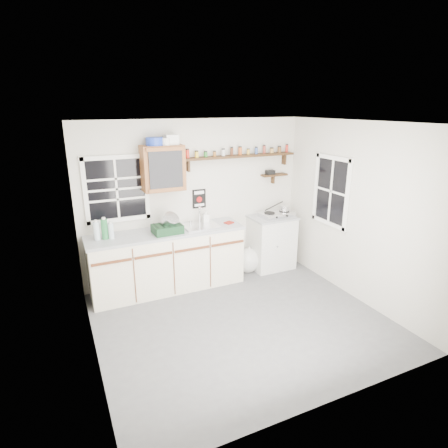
% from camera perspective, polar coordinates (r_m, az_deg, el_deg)
% --- Properties ---
extents(room, '(3.64, 3.24, 2.54)m').
position_cam_1_polar(room, '(4.51, 2.91, -0.94)').
color(room, '#4F4F51').
rests_on(room, ground).
extents(main_cabinet, '(2.31, 0.63, 0.92)m').
position_cam_1_polar(main_cabinet, '(5.72, -8.55, -5.43)').
color(main_cabinet, beige).
rests_on(main_cabinet, floor).
extents(right_cabinet, '(0.73, 0.57, 0.91)m').
position_cam_1_polar(right_cabinet, '(6.45, 7.20, -2.72)').
color(right_cabinet, beige).
rests_on(right_cabinet, floor).
extents(sink, '(0.52, 0.44, 0.29)m').
position_cam_1_polar(sink, '(5.72, -3.63, -0.24)').
color(sink, silver).
rests_on(sink, main_cabinet).
extents(upper_cabinet, '(0.60, 0.32, 0.65)m').
position_cam_1_polar(upper_cabinet, '(5.49, -9.28, 8.40)').
color(upper_cabinet, brown).
rests_on(upper_cabinet, wall_back).
extents(upper_cabinet_clutter, '(0.46, 0.24, 0.14)m').
position_cam_1_polar(upper_cabinet_clutter, '(5.44, -9.50, 12.39)').
color(upper_cabinet_clutter, '#1B37B0').
rests_on(upper_cabinet_clutter, upper_cabinet).
extents(spice_shelf, '(1.91, 0.18, 0.35)m').
position_cam_1_polar(spice_shelf, '(6.00, 2.42, 10.41)').
color(spice_shelf, black).
rests_on(spice_shelf, wall_back).
extents(secondary_shelf, '(0.45, 0.16, 0.24)m').
position_cam_1_polar(secondary_shelf, '(6.37, 7.46, 7.48)').
color(secondary_shelf, black).
rests_on(secondary_shelf, wall_back).
extents(warning_sign, '(0.22, 0.02, 0.30)m').
position_cam_1_polar(warning_sign, '(5.91, -3.80, 3.87)').
color(warning_sign, black).
rests_on(warning_sign, wall_back).
extents(window_back, '(0.93, 0.03, 0.98)m').
position_cam_1_polar(window_back, '(5.54, -16.04, 5.14)').
color(window_back, black).
rests_on(window_back, wall_back).
extents(window_right, '(0.03, 0.78, 1.08)m').
position_cam_1_polar(window_right, '(5.88, 16.03, 4.83)').
color(window_right, black).
rests_on(window_right, wall_back).
extents(water_bottles, '(0.26, 0.11, 0.31)m').
position_cam_1_polar(water_bottles, '(5.39, -17.89, -0.86)').
color(water_bottles, silver).
rests_on(water_bottles, main_cabinet).
extents(dish_rack, '(0.42, 0.33, 0.31)m').
position_cam_1_polar(dish_rack, '(5.46, -8.49, -0.34)').
color(dish_rack, black).
rests_on(dish_rack, main_cabinet).
extents(soap_bottle, '(0.10, 0.10, 0.21)m').
position_cam_1_polar(soap_bottle, '(5.87, -2.81, 1.19)').
color(soap_bottle, silver).
rests_on(soap_bottle, main_cabinet).
extents(rag, '(0.16, 0.15, 0.02)m').
position_cam_1_polar(rag, '(5.86, 0.76, 0.21)').
color(rag, maroon).
rests_on(rag, main_cabinet).
extents(hotplate, '(0.60, 0.34, 0.08)m').
position_cam_1_polar(hotplate, '(6.32, 8.06, 1.52)').
color(hotplate, silver).
rests_on(hotplate, right_cabinet).
extents(saucepan, '(0.39, 0.21, 0.17)m').
position_cam_1_polar(saucepan, '(6.37, 9.12, 2.40)').
color(saucepan, silver).
rests_on(saucepan, hotplate).
extents(trash_bag, '(0.41, 0.37, 0.47)m').
position_cam_1_polar(trash_bag, '(6.32, 3.67, -5.52)').
color(trash_bag, silver).
rests_on(trash_bag, floor).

